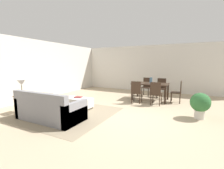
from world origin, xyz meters
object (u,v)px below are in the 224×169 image
at_px(side_table, 23,99).
at_px(dining_chair_head_east, 178,91).
at_px(book_on_ottoman, 78,97).
at_px(potted_plant, 200,104).
at_px(dining_table, 150,85).
at_px(ottoman_table, 77,102).
at_px(table_lamp, 21,83).
at_px(dining_chair_far_right, 161,87).
at_px(couch, 49,110).
at_px(dining_chair_far_left, 147,86).
at_px(dining_chair_near_right, 156,92).
at_px(vase_centerpiece, 151,80).
at_px(dining_chair_near_left, 136,91).

relative_size(side_table, dining_chair_head_east, 0.64).
distance_m(book_on_ottoman, potted_plant, 4.02).
bearing_deg(dining_chair_head_east, dining_table, 179.03).
relative_size(ottoman_table, dining_chair_head_east, 1.18).
height_order(ottoman_table, table_lamp, table_lamp).
distance_m(dining_table, book_on_ottoman, 3.26).
relative_size(dining_table, dining_chair_far_right, 1.68).
relative_size(dining_chair_far_right, dining_chair_head_east, 1.00).
bearing_deg(couch, dining_chair_far_left, 70.56).
xyz_separation_m(dining_table, dining_chair_near_right, (0.40, -0.82, -0.15)).
bearing_deg(dining_table, vase_centerpiece, 21.95).
height_order(side_table, dining_chair_far_left, dining_chair_far_left).
relative_size(dining_chair_near_right, dining_chair_far_left, 1.00).
height_order(table_lamp, vase_centerpiece, table_lamp).
bearing_deg(dining_chair_far_left, dining_chair_far_right, -3.73).
bearing_deg(dining_chair_far_left, couch, -109.44).
relative_size(couch, dining_chair_far_right, 2.13).
xyz_separation_m(ottoman_table, dining_chair_near_right, (2.48, 1.73, 0.29)).
height_order(book_on_ottoman, potted_plant, potted_plant).
relative_size(dining_chair_near_left, book_on_ottoman, 3.54).
bearing_deg(side_table, dining_chair_near_right, 38.44).
relative_size(side_table, table_lamp, 1.12).
bearing_deg(potted_plant, dining_chair_head_east, 111.80).
relative_size(side_table, potted_plant, 0.75).
distance_m(dining_chair_near_left, vase_centerpiece, 1.03).
relative_size(dining_chair_near_right, dining_chair_head_east, 1.00).
distance_m(ottoman_table, dining_chair_head_east, 4.12).
distance_m(table_lamp, dining_table, 5.06).
xyz_separation_m(dining_table, potted_plant, (1.87, -1.79, -0.21)).
bearing_deg(ottoman_table, couch, -88.97).
bearing_deg(dining_chair_head_east, couch, -130.10).
bearing_deg(dining_chair_far_left, vase_centerpiece, -65.34).
bearing_deg(dining_chair_near_right, dining_table, 116.16).
xyz_separation_m(table_lamp, vase_centerpiece, (3.35, 3.80, -0.11)).
bearing_deg(vase_centerpiece, dining_chair_near_right, -64.74).
xyz_separation_m(couch, dining_chair_far_left, (1.66, 4.72, 0.23)).
xyz_separation_m(ottoman_table, dining_chair_far_right, (2.43, 3.38, 0.29)).
distance_m(ottoman_table, potted_plant, 4.03).
distance_m(dining_chair_far_right, book_on_ottoman, 4.12).
distance_m(table_lamp, dining_chair_near_right, 4.80).
distance_m(dining_chair_near_left, dining_chair_near_right, 0.78).
distance_m(side_table, dining_chair_head_east, 5.87).
height_order(side_table, table_lamp, table_lamp).
height_order(table_lamp, dining_chair_head_east, table_lamp).
xyz_separation_m(table_lamp, dining_chair_far_right, (3.68, 4.62, -0.48)).
xyz_separation_m(ottoman_table, book_on_ottoman, (-0.01, 0.06, 0.18)).
xyz_separation_m(dining_chair_near_left, dining_chair_far_left, (-0.01, 1.75, 0.00)).
distance_m(dining_table, potted_plant, 2.59).
relative_size(couch, dining_chair_far_left, 2.13).
bearing_deg(dining_chair_near_right, dining_chair_head_east, 46.71).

